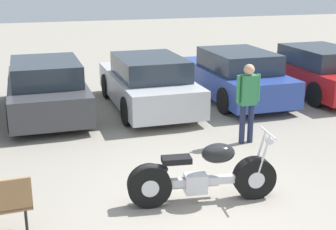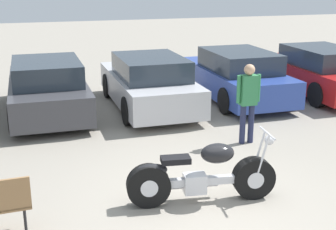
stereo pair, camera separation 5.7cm
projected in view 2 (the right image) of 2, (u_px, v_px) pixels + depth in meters
name	position (u px, v px, depth m)	size (l,w,h in m)	color
ground_plane	(206.00, 203.00, 7.22)	(60.00, 60.00, 0.00)	gray
motorcycle	(201.00, 176.00, 7.14)	(2.33, 0.73, 1.08)	black
parked_car_dark_grey	(47.00, 88.00, 11.66)	(1.88, 4.33, 1.39)	#3D3D42
parked_car_silver	(149.00, 83.00, 12.19)	(1.88, 4.33, 1.39)	#BCBCC1
parked_car_blue	(236.00, 76.00, 13.06)	(1.88, 4.33, 1.39)	#2D479E
parked_car_red	(318.00, 71.00, 13.65)	(1.88, 4.33, 1.39)	red
person_standing	(248.00, 97.00, 9.52)	(0.52, 0.22, 1.67)	#232847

